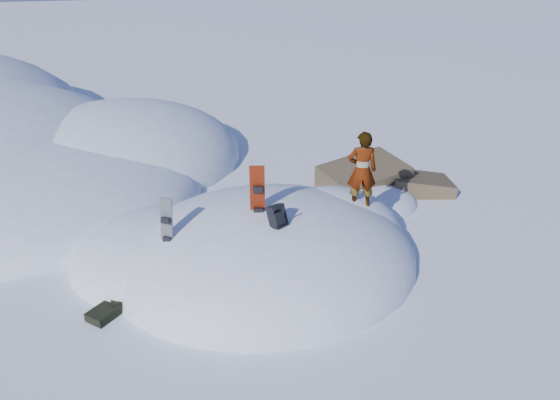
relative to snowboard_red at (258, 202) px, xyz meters
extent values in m
plane|color=white|center=(0.20, 0.18, -1.69)|extent=(120.00, 120.00, 0.00)
ellipsoid|color=white|center=(0.20, 0.18, -1.69)|extent=(7.00, 6.00, 3.00)
ellipsoid|color=white|center=(-2.00, 0.78, -1.69)|extent=(4.40, 4.00, 2.20)
ellipsoid|color=white|center=(2.00, 0.98, -1.69)|extent=(3.60, 3.20, 2.50)
ellipsoid|color=white|center=(-5.80, 5.18, -1.69)|extent=(10.00, 9.00, 2.80)
ellipsoid|color=white|center=(-3.30, 7.68, -1.69)|extent=(8.00, 8.00, 3.60)
ellipsoid|color=white|center=(-5.30, 4.18, -1.69)|extent=(6.00, 5.00, 1.80)
cube|color=brown|center=(3.80, 3.58, -1.59)|extent=(2.82, 2.41, 1.62)
cube|color=brown|center=(5.40, 3.18, -1.79)|extent=(2.16, 1.80, 1.33)
cube|color=brown|center=(4.40, 4.78, -1.69)|extent=(2.08, 2.01, 1.10)
ellipsoid|color=white|center=(3.40, 2.58, -1.69)|extent=(3.20, 2.40, 1.00)
cube|color=red|center=(0.00, 0.02, -0.02)|extent=(0.34, 0.16, 1.72)
cube|color=black|center=(0.00, -0.05, 0.32)|extent=(0.23, 0.16, 0.14)
cube|color=black|center=(0.00, -0.05, -0.19)|extent=(0.23, 0.16, 0.14)
cube|color=black|center=(-1.95, -0.22, -0.38)|extent=(0.33, 0.31, 1.47)
cube|color=black|center=(-1.95, -0.28, -0.08)|extent=(0.21, 0.19, 0.13)
cube|color=black|center=(-1.95, -0.28, -0.52)|extent=(0.21, 0.19, 0.13)
cube|color=black|center=(0.29, -0.62, -0.06)|extent=(0.47, 0.48, 0.51)
cube|color=black|center=(0.29, -0.76, -0.04)|extent=(0.29, 0.27, 0.28)
cylinder|color=black|center=(0.19, -0.74, 0.06)|extent=(0.04, 0.18, 0.34)
cylinder|color=black|center=(0.39, -0.74, 0.06)|extent=(0.04, 0.18, 0.34)
cube|color=black|center=(-3.30, -1.06, -1.59)|extent=(0.76, 0.77, 0.18)
cube|color=black|center=(-3.00, -0.87, -1.51)|extent=(0.39, 0.31, 0.12)
imported|color=slate|center=(2.55, 0.59, 0.26)|extent=(0.77, 0.59, 1.88)
camera|label=1|loc=(-1.77, -10.33, 5.14)|focal=35.00mm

